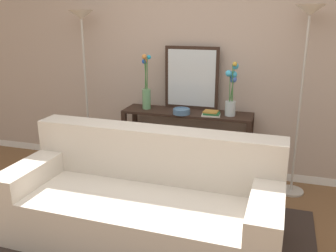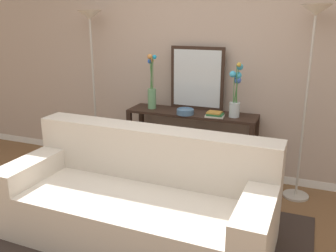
{
  "view_description": "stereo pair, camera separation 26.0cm",
  "coord_description": "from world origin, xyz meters",
  "px_view_note": "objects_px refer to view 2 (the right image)",
  "views": [
    {
      "loc": [
        0.87,
        -2.09,
        1.81
      ],
      "look_at": [
        -0.12,
        1.06,
        0.81
      ],
      "focal_mm": 39.2,
      "sensor_mm": 36.0,
      "label": 1
    },
    {
      "loc": [
        1.11,
        -2.0,
        1.81
      ],
      "look_at": [
        -0.12,
        1.06,
        0.81
      ],
      "focal_mm": 39.2,
      "sensor_mm": 36.0,
      "label": 2
    }
  ],
  "objects_px": {
    "vase_short_flowers": "(236,94)",
    "fruit_bowl": "(185,111)",
    "book_row_under_console": "(154,168)",
    "floor_lamp_right": "(312,50)",
    "wall_mirror": "(197,78)",
    "floor_lamp_left": "(91,46)",
    "vase_tall_flowers": "(152,89)",
    "book_stack": "(215,114)",
    "couch": "(139,202)",
    "console_table": "(191,133)"
  },
  "relations": [
    {
      "from": "couch",
      "to": "console_table",
      "type": "xyz_separation_m",
      "value": [
        0.04,
        1.25,
        0.24
      ]
    },
    {
      "from": "floor_lamp_left",
      "to": "book_stack",
      "type": "relative_size",
      "value": 9.02
    },
    {
      "from": "vase_tall_flowers",
      "to": "console_table",
      "type": "bearing_deg",
      "value": 0.2
    },
    {
      "from": "floor_lamp_left",
      "to": "fruit_bowl",
      "type": "height_order",
      "value": "floor_lamp_left"
    },
    {
      "from": "console_table",
      "to": "vase_short_flowers",
      "type": "xyz_separation_m",
      "value": [
        0.48,
        -0.01,
        0.48
      ]
    },
    {
      "from": "floor_lamp_left",
      "to": "floor_lamp_right",
      "type": "bearing_deg",
      "value": 0.0
    },
    {
      "from": "console_table",
      "to": "floor_lamp_left",
      "type": "bearing_deg",
      "value": -178.95
    },
    {
      "from": "couch",
      "to": "book_row_under_console",
      "type": "bearing_deg",
      "value": 108.5
    },
    {
      "from": "floor_lamp_left",
      "to": "floor_lamp_right",
      "type": "height_order",
      "value": "floor_lamp_right"
    },
    {
      "from": "vase_short_flowers",
      "to": "book_stack",
      "type": "bearing_deg",
      "value": -158.88
    },
    {
      "from": "floor_lamp_left",
      "to": "vase_tall_flowers",
      "type": "bearing_deg",
      "value": 1.59
    },
    {
      "from": "console_table",
      "to": "book_stack",
      "type": "xyz_separation_m",
      "value": [
        0.29,
        -0.09,
        0.26
      ]
    },
    {
      "from": "floor_lamp_right",
      "to": "book_row_under_console",
      "type": "relative_size",
      "value": 7.37
    },
    {
      "from": "vase_short_flowers",
      "to": "fruit_bowl",
      "type": "relative_size",
      "value": 3.09
    },
    {
      "from": "couch",
      "to": "floor_lamp_left",
      "type": "xyz_separation_m",
      "value": [
        -1.19,
        1.22,
        1.16
      ]
    },
    {
      "from": "wall_mirror",
      "to": "book_stack",
      "type": "bearing_deg",
      "value": -40.55
    },
    {
      "from": "wall_mirror",
      "to": "floor_lamp_left",
      "type": "bearing_deg",
      "value": -171.96
    },
    {
      "from": "vase_short_flowers",
      "to": "book_row_under_console",
      "type": "relative_size",
      "value": 2.21
    },
    {
      "from": "vase_short_flowers",
      "to": "fruit_bowl",
      "type": "bearing_deg",
      "value": -168.8
    },
    {
      "from": "book_row_under_console",
      "to": "wall_mirror",
      "type": "bearing_deg",
      "value": 18.19
    },
    {
      "from": "floor_lamp_right",
      "to": "vase_tall_flowers",
      "type": "height_order",
      "value": "floor_lamp_right"
    },
    {
      "from": "floor_lamp_left",
      "to": "book_stack",
      "type": "distance_m",
      "value": 1.65
    },
    {
      "from": "couch",
      "to": "wall_mirror",
      "type": "distance_m",
      "value": 1.63
    },
    {
      "from": "fruit_bowl",
      "to": "wall_mirror",
      "type": "bearing_deg",
      "value": 81.59
    },
    {
      "from": "book_stack",
      "to": "console_table",
      "type": "bearing_deg",
      "value": 162.99
    },
    {
      "from": "couch",
      "to": "book_stack",
      "type": "height_order",
      "value": "couch"
    },
    {
      "from": "console_table",
      "to": "book_row_under_console",
      "type": "bearing_deg",
      "value": 180.0
    },
    {
      "from": "wall_mirror",
      "to": "book_stack",
      "type": "relative_size",
      "value": 3.37
    },
    {
      "from": "fruit_bowl",
      "to": "book_row_under_console",
      "type": "height_order",
      "value": "fruit_bowl"
    },
    {
      "from": "couch",
      "to": "floor_lamp_right",
      "type": "xyz_separation_m",
      "value": [
        1.21,
        1.22,
        1.19
      ]
    },
    {
      "from": "floor_lamp_right",
      "to": "vase_tall_flowers",
      "type": "relative_size",
      "value": 3.09
    },
    {
      "from": "book_row_under_console",
      "to": "fruit_bowl",
      "type": "bearing_deg",
      "value": -15.09
    },
    {
      "from": "floor_lamp_right",
      "to": "vase_tall_flowers",
      "type": "bearing_deg",
      "value": 179.27
    },
    {
      "from": "wall_mirror",
      "to": "vase_tall_flowers",
      "type": "distance_m",
      "value": 0.52
    },
    {
      "from": "fruit_bowl",
      "to": "book_row_under_console",
      "type": "xyz_separation_m",
      "value": [
        -0.42,
        0.11,
        -0.77
      ]
    },
    {
      "from": "vase_short_flowers",
      "to": "book_row_under_console",
      "type": "bearing_deg",
      "value": 179.22
    },
    {
      "from": "console_table",
      "to": "floor_lamp_right",
      "type": "height_order",
      "value": "floor_lamp_right"
    },
    {
      "from": "floor_lamp_right",
      "to": "wall_mirror",
      "type": "distance_m",
      "value": 1.23
    },
    {
      "from": "wall_mirror",
      "to": "fruit_bowl",
      "type": "xyz_separation_m",
      "value": [
        -0.04,
        -0.27,
        -0.32
      ]
    },
    {
      "from": "floor_lamp_left",
      "to": "book_row_under_console",
      "type": "height_order",
      "value": "floor_lamp_left"
    },
    {
      "from": "floor_lamp_right",
      "to": "floor_lamp_left",
      "type": "bearing_deg",
      "value": -180.0
    },
    {
      "from": "vase_short_flowers",
      "to": "fruit_bowl",
      "type": "height_order",
      "value": "vase_short_flowers"
    },
    {
      "from": "book_row_under_console",
      "to": "floor_lamp_right",
      "type": "bearing_deg",
      "value": -0.8
    },
    {
      "from": "couch",
      "to": "fruit_bowl",
      "type": "height_order",
      "value": "couch"
    },
    {
      "from": "vase_tall_flowers",
      "to": "floor_lamp_left",
      "type": "bearing_deg",
      "value": -178.41
    },
    {
      "from": "couch",
      "to": "vase_short_flowers",
      "type": "relative_size",
      "value": 3.9
    },
    {
      "from": "couch",
      "to": "floor_lamp_right",
      "type": "relative_size",
      "value": 1.17
    },
    {
      "from": "book_row_under_console",
      "to": "vase_tall_flowers",
      "type": "bearing_deg",
      "value": -175.19
    },
    {
      "from": "floor_lamp_left",
      "to": "wall_mirror",
      "type": "distance_m",
      "value": 1.29
    },
    {
      "from": "couch",
      "to": "wall_mirror",
      "type": "height_order",
      "value": "wall_mirror"
    }
  ]
}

